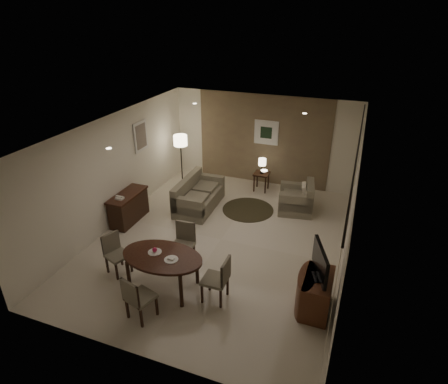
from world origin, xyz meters
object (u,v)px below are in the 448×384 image
at_px(chair_left, 118,255).
at_px(armchair, 296,197).
at_px(sofa, 199,194).
at_px(chair_right, 215,279).
at_px(chair_far, 182,246).
at_px(chair_near, 141,297).
at_px(dining_table, 163,272).
at_px(console_desk, 129,207).
at_px(tv_cabinet, 317,293).
at_px(side_table, 261,182).
at_px(floor_lamp, 181,161).

xyz_separation_m(chair_left, armchair, (2.87, 3.86, -0.02)).
bearing_deg(sofa, chair_right, -152.97).
bearing_deg(chair_right, chair_far, -126.13).
bearing_deg(chair_far, chair_near, -93.33).
bearing_deg(dining_table, armchair, 65.72).
bearing_deg(console_desk, chair_left, -62.30).
xyz_separation_m(dining_table, sofa, (-0.69, 3.22, 0.04)).
bearing_deg(sofa, armchair, -75.12).
bearing_deg(chair_far, sofa, 102.73).
bearing_deg(chair_right, chair_left, -91.34).
distance_m(sofa, armchair, 2.58).
xyz_separation_m(chair_near, armchair, (1.77, 4.76, -0.04)).
bearing_deg(chair_left, tv_cabinet, -63.69).
distance_m(chair_far, side_table, 4.09).
relative_size(dining_table, chair_left, 1.87).
xyz_separation_m(chair_near, chair_left, (-1.10, 0.90, -0.02)).
bearing_deg(console_desk, floor_lamp, 82.63).
xyz_separation_m(chair_left, floor_lamp, (-0.66, 4.25, 0.36)).
bearing_deg(tv_cabinet, armchair, 106.60).
xyz_separation_m(tv_cabinet, side_table, (-2.23, 4.39, -0.08)).
bearing_deg(side_table, chair_right, -84.73).
bearing_deg(sofa, chair_left, 171.18).
bearing_deg(tv_cabinet, dining_table, -170.99).
xyz_separation_m(chair_near, sofa, (-0.70, 4.03, -0.04)).
relative_size(tv_cabinet, side_table, 1.65).
height_order(tv_cabinet, side_table, tv_cabinet).
bearing_deg(armchair, chair_far, -38.75).
distance_m(armchair, side_table, 1.49).
relative_size(chair_left, floor_lamp, 0.54).
height_order(dining_table, chair_left, chair_left).
distance_m(tv_cabinet, chair_right, 1.84).
bearing_deg(sofa, chair_near, -171.70).
bearing_deg(chair_far, dining_table, -94.07).
height_order(dining_table, side_table, dining_table).
height_order(chair_far, sofa, chair_far).
xyz_separation_m(armchair, floor_lamp, (-3.54, 0.39, 0.38)).
bearing_deg(console_desk, armchair, 27.53).
relative_size(dining_table, chair_far, 1.72).
relative_size(chair_right, armchair, 0.99).
distance_m(chair_far, armchair, 3.62).
height_order(chair_near, sofa, chair_near).
relative_size(armchair, floor_lamp, 0.58).
bearing_deg(console_desk, chair_near, -53.03).
xyz_separation_m(side_table, floor_lamp, (-2.35, -0.50, 0.52)).
relative_size(chair_far, floor_lamp, 0.58).
relative_size(tv_cabinet, chair_left, 1.06).
bearing_deg(chair_near, chair_right, -123.47).
distance_m(console_desk, side_table, 3.93).
height_order(chair_far, chair_left, chair_far).
distance_m(chair_right, armchair, 3.97).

